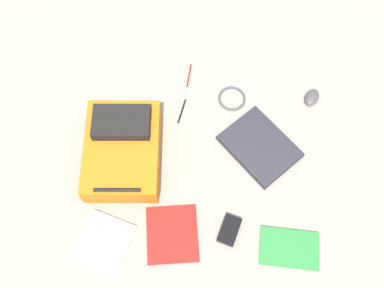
{
  "coord_description": "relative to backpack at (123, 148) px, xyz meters",
  "views": [
    {
      "loc": [
        -0.13,
        0.74,
        1.88
      ],
      "look_at": [
        0.03,
        -0.05,
        0.02
      ],
      "focal_mm": 40.8,
      "sensor_mm": 36.0,
      "label": 1
    }
  ],
  "objects": [
    {
      "name": "backpack",
      "position": [
        0.0,
        0.0,
        0.0
      ],
      "size": [
        0.41,
        0.5,
        0.18
      ],
      "color": "orange",
      "rests_on": "ground_plane"
    },
    {
      "name": "power_brick",
      "position": [
        -0.53,
        0.26,
        -0.06
      ],
      "size": [
        0.09,
        0.13,
        0.03
      ],
      "primitive_type": "cube",
      "rotation": [
        0.0,
        0.0,
        -0.17
      ],
      "color": "black",
      "rests_on": "ground_plane"
    },
    {
      "name": "book_red",
      "position": [
        -0.02,
        0.41,
        -0.07
      ],
      "size": [
        0.25,
        0.26,
        0.01
      ],
      "color": "silver",
      "rests_on": "ground_plane"
    },
    {
      "name": "book_manual",
      "position": [
        -0.8,
        0.28,
        -0.07
      ],
      "size": [
        0.26,
        0.18,
        0.02
      ],
      "color": "silver",
      "rests_on": "ground_plane"
    },
    {
      "name": "ground_plane",
      "position": [
        -0.33,
        -0.06,
        -0.07
      ],
      "size": [
        3.66,
        3.66,
        0.0
      ],
      "primitive_type": "plane",
      "color": "gray"
    },
    {
      "name": "cable_coil",
      "position": [
        -0.44,
        -0.39,
        -0.07
      ],
      "size": [
        0.14,
        0.14,
        0.01
      ],
      "primitive_type": "torus",
      "color": "#4C4C51",
      "rests_on": "ground_plane"
    },
    {
      "name": "book_blue",
      "position": [
        -0.3,
        0.32,
        -0.07
      ],
      "size": [
        0.28,
        0.3,
        0.01
      ],
      "color": "silver",
      "rests_on": "ground_plane"
    },
    {
      "name": "computer_mouse",
      "position": [
        -0.82,
        -0.46,
        -0.05
      ],
      "size": [
        0.09,
        0.11,
        0.04
      ],
      "primitive_type": "ellipsoid",
      "rotation": [
        0.0,
        0.0,
        -0.28
      ],
      "color": "#4C4C51",
      "rests_on": "ground_plane"
    },
    {
      "name": "pen_black",
      "position": [
        -0.21,
        -0.27,
        -0.07
      ],
      "size": [
        0.02,
        0.13,
        0.01
      ],
      "primitive_type": "cylinder",
      "rotation": [
        1.57,
        0.0,
        -0.07
      ],
      "color": "black",
      "rests_on": "ground_plane"
    },
    {
      "name": "laptop",
      "position": [
        -0.61,
        -0.16,
        -0.06
      ],
      "size": [
        0.42,
        0.41,
        0.03
      ],
      "color": "#24242C",
      "rests_on": "ground_plane"
    },
    {
      "name": "pen_blue",
      "position": [
        -0.21,
        -0.48,
        -0.07
      ],
      "size": [
        0.02,
        0.14,
        0.01
      ],
      "primitive_type": "cylinder",
      "rotation": [
        1.57,
        0.0,
        0.05
      ],
      "color": "red",
      "rests_on": "ground_plane"
    }
  ]
}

